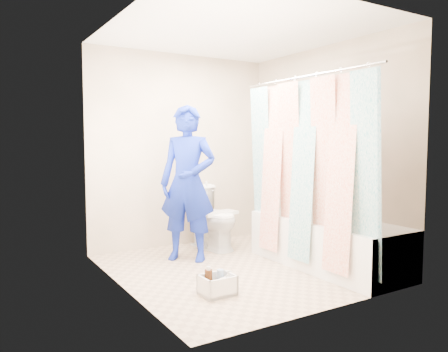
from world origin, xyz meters
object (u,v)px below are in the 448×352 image
toilet (212,217)px  plumber (188,183)px  bathtub (327,241)px  cleaning_caddy (218,285)px

toilet → plumber: 0.75m
bathtub → toilet: bearing=115.8°
toilet → cleaning_caddy: (-0.77, -1.45, -0.30)m
bathtub → plumber: bearing=138.3°
toilet → cleaning_caddy: toilet is taller
cleaning_caddy → toilet: bearing=61.6°
bathtub → toilet: 1.46m
toilet → bathtub: bearing=-71.4°
bathtub → toilet: toilet is taller
plumber → cleaning_caddy: size_ratio=5.96×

